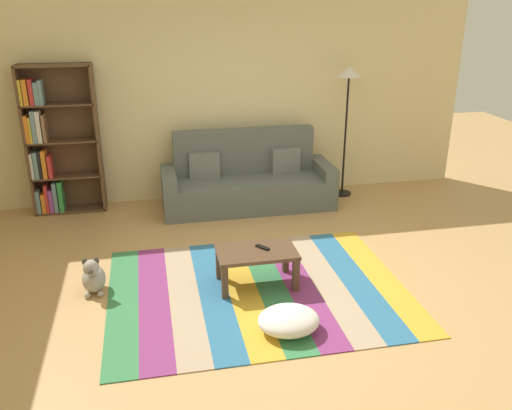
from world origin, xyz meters
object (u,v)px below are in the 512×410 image
coffee_table (257,257)px  tv_remote (263,247)px  pouf (289,320)px  couch (247,181)px  bookshelf (54,146)px  dog (93,277)px  standing_lamp (348,89)px

coffee_table → tv_remote: tv_remote is taller
pouf → coffee_table: bearing=97.2°
couch → tv_remote: size_ratio=15.07×
bookshelf → pouf: (2.23, -3.26, -0.78)m
coffee_table → tv_remote: 0.11m
bookshelf → dog: bookshelf is taller
standing_lamp → tv_remote: (-1.66, -2.26, -1.12)m
coffee_table → dog: dog is taller
tv_remote → pouf: bearing=-124.3°
couch → standing_lamp: size_ratio=1.26×
pouf → tv_remote: bearing=92.6°
dog → tv_remote: bearing=-5.2°
couch → coffee_table: (-0.31, -2.15, -0.03)m
couch → dog: couch is taller
couch → pouf: (-0.21, -2.98, -0.23)m
pouf → standing_lamp: standing_lamp is taller
bookshelf → dog: size_ratio=4.78×
pouf → dog: 1.95m
couch → dog: (-1.87, -1.96, -0.18)m
bookshelf → coffee_table: size_ratio=2.48×
couch → standing_lamp: standing_lamp is taller
pouf → couch: bearing=86.0°
standing_lamp → dog: bearing=-147.3°
bookshelf → pouf: bearing=-55.7°
pouf → dog: (-1.66, 1.01, 0.05)m
pouf → standing_lamp: 3.79m
standing_lamp → pouf: bearing=-117.5°
dog → tv_remote: 1.64m
bookshelf → dog: 2.43m
couch → coffee_table: bearing=-98.3°
coffee_table → dog: 1.57m
couch → coffee_table: 2.17m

